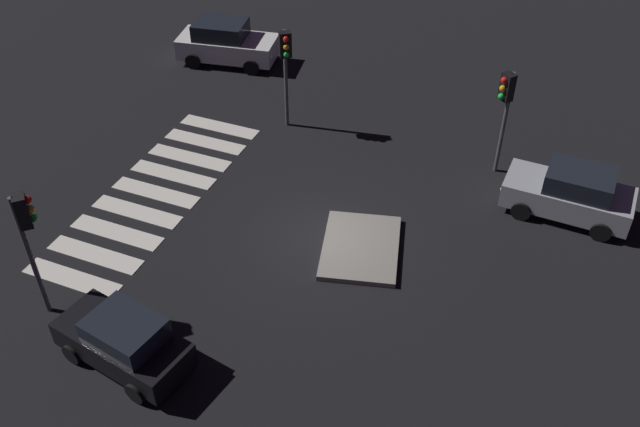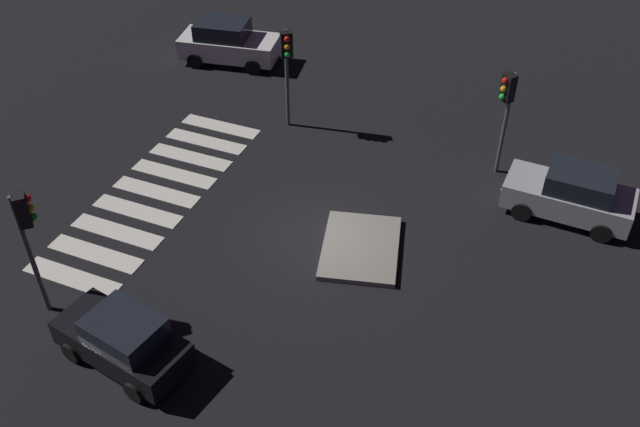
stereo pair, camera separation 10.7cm
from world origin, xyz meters
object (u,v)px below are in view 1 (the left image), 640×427
Objects in this scene: traffic_island at (361,247)px; traffic_light_south at (286,56)px; traffic_light_west at (506,99)px; car_silver at (570,193)px; car_white at (226,43)px; traffic_light_east at (26,226)px; car_black at (124,341)px.

traffic_light_south reaches higher than traffic_island.
traffic_light_south reaches higher than traffic_light_west.
traffic_island is 8.22m from traffic_light_south.
traffic_island is 0.87× the size of car_silver.
car_white is 1.13× the size of traffic_light_east.
car_white is at bearing -69.48° from traffic_light_west.
car_silver reaches higher than traffic_island.
traffic_island is 0.93× the size of car_black.
traffic_light_south is at bearing 34.80° from traffic_light_east.
traffic_light_east is at bearing -90.47° from car_white.
traffic_light_south reaches higher than car_black.
traffic_island is 0.91× the size of traffic_light_south.
car_white is 1.17× the size of traffic_light_west.
traffic_light_west is 15.41m from traffic_light_east.
traffic_light_east is at bearing -51.86° from traffic_island.
traffic_light_south is at bearing -5.21° from car_silver.
traffic_light_west is at bearing 57.14° from traffic_light_south.
traffic_light_south reaches higher than car_white.
traffic_light_west reaches higher than car_white.
car_silver is at bearing 126.80° from traffic_island.
car_white is 1.17× the size of car_black.
car_black is 14.40m from traffic_light_west.
traffic_light_west is at bearing -109.95° from car_black.
traffic_island is at bearing -6.28° from traffic_light_east.
car_white reaches higher than car_silver.
traffic_island is 0.89× the size of traffic_light_east.
traffic_island is at bearing 8.61° from traffic_light_south.
traffic_light_west is (3.90, 12.89, 2.05)m from car_white.
car_black is 3.91m from traffic_light_east.
car_white is at bearing -162.66° from traffic_light_south.
car_black is 0.96× the size of traffic_light_east.
traffic_light_east is (10.01, -13.02, 2.21)m from car_silver.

